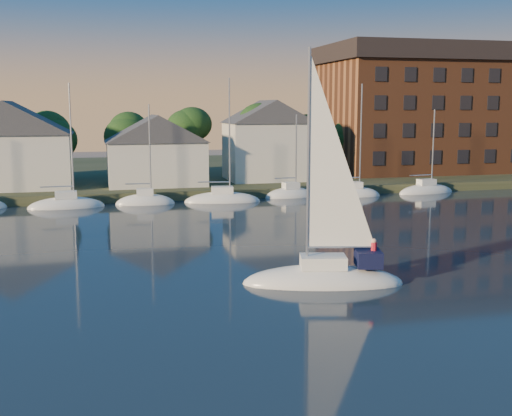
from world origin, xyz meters
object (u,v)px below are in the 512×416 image
object	(u,v)px
clubhouse_centre	(156,149)
clubhouse_east	(268,139)
condo_block	(434,108)
hero_sailboat	(325,274)
clubhouse_west	(10,144)

from	to	relation	value
clubhouse_centre	clubhouse_east	distance (m)	14.17
condo_block	hero_sailboat	distance (m)	60.94
clubhouse_east	hero_sailboat	xyz separation A→B (m)	(-8.41, -43.50, -5.40)
clubhouse_centre	clubhouse_east	bearing A→B (deg)	8.13
clubhouse_centre	hero_sailboat	world-z (taller)	hero_sailboat
condo_block	clubhouse_centre	bearing A→B (deg)	-168.76
clubhouse_west	clubhouse_east	bearing A→B (deg)	1.91
clubhouse_east	hero_sailboat	bearing A→B (deg)	-100.94
clubhouse_west	condo_block	distance (m)	56.56
condo_block	hero_sailboat	xyz separation A→B (m)	(-34.41, -49.45, -9.20)
clubhouse_west	clubhouse_centre	distance (m)	16.05
clubhouse_east	condo_block	bearing A→B (deg)	12.89
hero_sailboat	clubhouse_centre	bearing A→B (deg)	-68.65
clubhouse_centre	condo_block	size ratio (longest dim) A/B	0.37
clubhouse_east	condo_block	distance (m)	26.94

